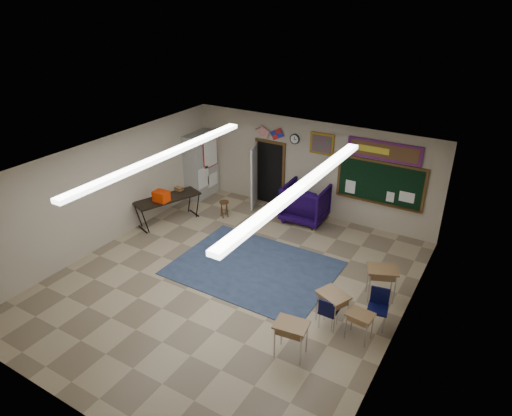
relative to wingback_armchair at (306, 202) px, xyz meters
The scene contains 25 objects.
floor 4.01m from the wingback_armchair, 92.29° to the right, with size 9.00×9.00×0.00m, color tan.
back_wall 1.07m from the wingback_armchair, 106.40° to the left, with size 8.00×0.04×3.00m, color #ACA28B.
front_wall 8.51m from the wingback_armchair, 91.07° to the right, with size 8.00×0.04×3.00m, color #ACA28B.
left_wall 5.82m from the wingback_armchair, 136.38° to the right, with size 0.04×9.00×3.00m, color #ACA28B.
right_wall 5.59m from the wingback_armchair, 45.89° to the right, with size 0.04×9.00×3.00m, color #ACA28B.
ceiling 4.64m from the wingback_armchair, 92.29° to the right, with size 8.00×9.00×0.04m, color silver.
area_rug 3.22m from the wingback_armchair, 89.24° to the right, with size 4.00×3.00×0.02m, color #38486C.
fluorescent_strips 4.61m from the wingback_armchair, 92.29° to the right, with size 3.86×6.00×0.10m, color white, non-canonical shape.
doorway 1.77m from the wingback_armchair, 166.83° to the left, with size 1.10×0.89×2.16m.
chalkboard 2.28m from the wingback_armchair, 13.73° to the left, with size 2.55×0.14×1.30m.
bulletin_board 2.81m from the wingback_armchair, 13.85° to the left, with size 2.10×0.05×0.55m.
framed_art_print 1.84m from the wingback_armchair, 69.12° to the left, with size 0.75×0.05×0.65m.
wall_clock 1.96m from the wingback_armchair, 144.59° to the left, with size 0.32×0.05×0.32m.
wall_flags 2.49m from the wingback_armchair, 162.97° to the left, with size 1.16×0.06×0.70m, color red, non-canonical shape.
storage_cabinet 3.91m from the wingback_armchair, behind, with size 0.59×1.25×2.20m.
wingback_armchair is the anchor object (origin of this frame).
student_chair_reading 0.53m from the wingback_armchair, 146.80° to the right, with size 0.37×0.37×0.73m, color black, non-canonical shape.
student_chair_desk_a 4.96m from the wingback_armchair, 59.01° to the right, with size 0.38×0.38×0.76m, color black, non-canonical shape.
student_chair_desk_b 5.06m from the wingback_armchair, 47.33° to the right, with size 0.44×0.44×0.87m, color black, non-canonical shape.
student_desk_front_left 4.85m from the wingback_armchair, 57.97° to the right, with size 0.78×0.69×0.77m.
student_desk_front_right 4.19m from the wingback_armchair, 40.31° to the right, with size 0.82×0.73×0.81m.
student_desk_back_left 5.84m from the wingback_armchair, 67.44° to the right, with size 0.69×0.55×0.76m.
student_desk_back_right 5.36m from the wingback_armchair, 52.93° to the right, with size 0.56×0.44×0.64m.
folding_table 4.21m from the wingback_armchair, 146.88° to the right, with size 1.34×2.10×1.13m.
wooden_stool 2.55m from the wingback_armchair, 153.29° to the right, with size 0.30×0.30×0.53m.
Camera 1 is at (5.33, -7.64, 6.56)m, focal length 32.00 mm.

